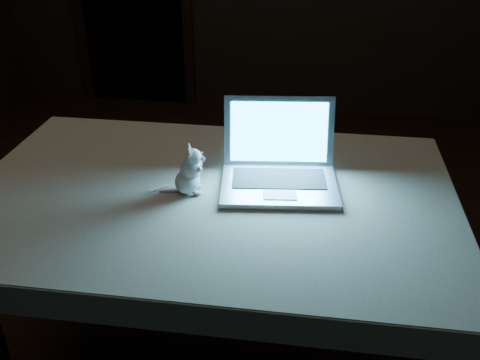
# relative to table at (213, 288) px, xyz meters

# --- Properties ---
(floor) EXTENTS (5.00, 5.00, 0.00)m
(floor) POSITION_rel_table_xyz_m (-0.24, 0.48, -0.42)
(floor) COLOR black
(floor) RESTS_ON ground
(table) EXTENTS (1.61, 1.06, 0.85)m
(table) POSITION_rel_table_xyz_m (0.00, 0.00, 0.00)
(table) COLOR black
(table) RESTS_ON floor
(tablecloth) EXTENTS (1.81, 1.32, 0.10)m
(tablecloth) POSITION_rel_table_xyz_m (0.02, 0.03, 0.38)
(tablecloth) COLOR beige
(tablecloth) RESTS_ON table
(laptop) EXTENTS (0.44, 0.40, 0.27)m
(laptop) POSITION_rel_table_xyz_m (0.23, 0.06, 0.57)
(laptop) COLOR #ADAEB2
(laptop) RESTS_ON tablecloth
(plush_mouse) EXTENTS (0.13, 0.13, 0.17)m
(plush_mouse) POSITION_rel_table_xyz_m (-0.07, -0.02, 0.52)
(plush_mouse) COLOR silver
(plush_mouse) RESTS_ON tablecloth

